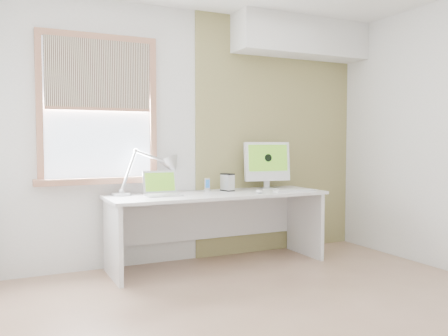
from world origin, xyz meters
TOP-DOWN VIEW (x-y plane):
  - room at (0.00, 0.00)m, footprint 4.04×3.54m
  - accent_wall at (1.00, 1.74)m, footprint 2.00×0.02m
  - soffit at (1.20, 1.57)m, footprint 1.60×0.40m
  - window at (-1.00, 1.71)m, footprint 1.20×0.14m
  - desk at (0.09, 1.44)m, footprint 2.20×0.70m
  - desk_lamp at (-0.39, 1.66)m, footprint 0.81×0.35m
  - laptop at (-0.47, 1.44)m, footprint 0.34×0.28m
  - phone_dock at (0.06, 1.57)m, footprint 0.09×0.09m
  - external_drive at (0.27, 1.52)m, footprint 0.11×0.15m
  - imac at (0.76, 1.55)m, footprint 0.52×0.19m
  - keyboard at (0.86, 1.16)m, footprint 0.45×0.16m
  - mouse at (0.46, 1.20)m, footprint 0.09×0.13m

SIDE VIEW (x-z plane):
  - desk at x=0.09m, z-range 0.17..0.90m
  - keyboard at x=0.86m, z-range 0.73..0.75m
  - mouse at x=0.46m, z-range 0.73..0.76m
  - phone_dock at x=0.06m, z-range 0.70..0.84m
  - laptop at x=-0.47m, z-range 0.67..0.90m
  - external_drive at x=0.27m, z-range 0.73..0.91m
  - desk_lamp at x=-0.39m, z-range 0.74..1.19m
  - imac at x=0.76m, z-range 0.76..1.27m
  - room at x=0.00m, z-range -0.02..2.62m
  - accent_wall at x=1.00m, z-range 0.00..2.60m
  - window at x=-1.00m, z-range 0.83..2.25m
  - soffit at x=1.20m, z-range 2.19..2.61m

